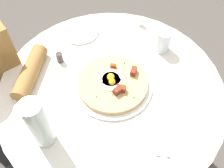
% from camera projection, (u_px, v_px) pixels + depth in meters
% --- Properties ---
extents(ground_plane, '(6.00, 6.00, 0.00)m').
position_uv_depth(ground_plane, '(111.00, 151.00, 1.66)').
color(ground_plane, '#4C4742').
extents(dining_table, '(0.94, 0.94, 0.73)m').
position_uv_depth(dining_table, '(111.00, 108.00, 1.21)').
color(dining_table, silver).
rests_on(dining_table, ground_plane).
extents(pizza_plate, '(0.33, 0.33, 0.01)m').
position_uv_depth(pizza_plate, '(113.00, 86.00, 1.06)').
color(pizza_plate, white).
rests_on(pizza_plate, dining_table).
extents(breakfast_pizza, '(0.29, 0.29, 0.05)m').
position_uv_depth(breakfast_pizza, '(113.00, 83.00, 1.05)').
color(breakfast_pizza, tan).
rests_on(breakfast_pizza, pizza_plate).
extents(bread_plate, '(0.18, 0.18, 0.01)m').
position_uv_depth(bread_plate, '(80.00, 31.00, 1.25)').
color(bread_plate, white).
rests_on(bread_plate, dining_table).
extents(napkin, '(0.22, 0.22, 0.00)m').
position_uv_depth(napkin, '(163.00, 133.00, 0.95)').
color(napkin, white).
rests_on(napkin, dining_table).
extents(fork, '(0.13, 0.14, 0.00)m').
position_uv_depth(fork, '(168.00, 133.00, 0.94)').
color(fork, silver).
rests_on(fork, napkin).
extents(knife, '(0.13, 0.14, 0.00)m').
position_uv_depth(knife, '(159.00, 132.00, 0.94)').
color(knife, silver).
rests_on(knife, napkin).
extents(water_glass, '(0.07, 0.07, 0.11)m').
position_uv_depth(water_glass, '(163.00, 41.00, 1.15)').
color(water_glass, silver).
rests_on(water_glass, dining_table).
extents(water_bottle, '(0.07, 0.07, 0.24)m').
position_uv_depth(water_bottle, '(39.00, 124.00, 0.84)').
color(water_bottle, silver).
rests_on(water_bottle, dining_table).
extents(salt_shaker, '(0.03, 0.03, 0.05)m').
position_uv_depth(salt_shaker, '(141.00, 21.00, 1.27)').
color(salt_shaker, white).
rests_on(salt_shaker, dining_table).
extents(pepper_shaker, '(0.03, 0.03, 0.05)m').
position_uv_depth(pepper_shaker, '(60.00, 58.00, 1.13)').
color(pepper_shaker, '#3F3833').
rests_on(pepper_shaker, dining_table).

